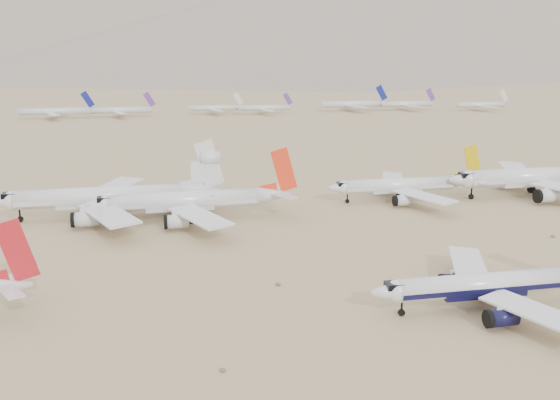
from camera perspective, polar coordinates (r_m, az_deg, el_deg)
The scene contains 8 objects.
ground at distance 114.13m, azimuth 16.66°, elevation -8.98°, with size 7000.00×7000.00×0.00m, color #927754.
main_airliner at distance 112.32m, azimuth 19.36°, elevation -7.25°, with size 43.59×42.57×15.38m.
row2_navy_widebody at distance 199.22m, azimuth 22.86°, elevation 1.96°, with size 56.94×55.68×20.26m.
row2_gold_tail at distance 181.97m, azimuth 11.39°, elevation 1.32°, with size 43.87×42.90×15.62m.
row2_orange_tail at distance 159.51m, azimuth -7.98°, elevation -0.06°, with size 50.47×49.37×18.00m.
row2_white_trijet at distance 165.94m, azimuth -15.15°, elevation 0.36°, with size 55.53×54.27×19.68m.
distant_storage_row at distance 401.32m, azimuth -8.98°, elevation 8.23°, with size 470.09×54.81×14.96m.
foothills at distance 1325.14m, azimuth 14.78°, elevation 14.57°, with size 4637.50×1395.00×155.00m.
Camera 1 is at (-51.85, -91.95, 43.39)m, focal length 40.00 mm.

